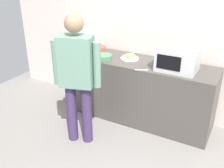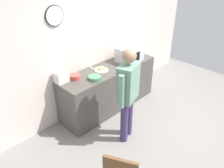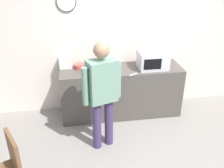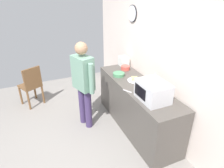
{
  "view_description": "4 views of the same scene",
  "coord_description": "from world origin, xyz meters",
  "px_view_note": "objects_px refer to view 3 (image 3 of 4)",
  "views": [
    {
      "loc": [
        1.16,
        -2.03,
        2.19
      ],
      "look_at": [
        -0.38,
        0.79,
        0.69
      ],
      "focal_mm": 42.72,
      "sensor_mm": 36.0,
      "label": 1
    },
    {
      "loc": [
        -2.96,
        -1.62,
        2.85
      ],
      "look_at": [
        -0.51,
        0.81,
        0.85
      ],
      "focal_mm": 36.33,
      "sensor_mm": 36.0,
      "label": 2
    },
    {
      "loc": [
        -0.95,
        -2.75,
        2.61
      ],
      "look_at": [
        -0.43,
        0.69,
        0.88
      ],
      "focal_mm": 40.09,
      "sensor_mm": 36.0,
      "label": 3
    },
    {
      "loc": [
        2.53,
        -0.46,
        2.49
      ],
      "look_at": [
        -0.49,
        0.86,
        0.85
      ],
      "focal_mm": 31.58,
      "sensor_mm": 36.0,
      "label": 4
    }
  ],
  "objects_px": {
    "fork_utensil": "(133,74)",
    "spoon_utensil": "(106,64)",
    "cereal_bowl": "(94,72)",
    "salad_bowl": "(79,66)",
    "microwave": "(153,60)",
    "toaster": "(66,62)",
    "person_standing": "(102,90)",
    "sandwich_plate": "(112,67)"
  },
  "relations": [
    {
      "from": "salad_bowl",
      "to": "spoon_utensil",
      "type": "distance_m",
      "value": 0.51
    },
    {
      "from": "salad_bowl",
      "to": "fork_utensil",
      "type": "distance_m",
      "value": 0.96
    },
    {
      "from": "cereal_bowl",
      "to": "fork_utensil",
      "type": "xyz_separation_m",
      "value": [
        0.64,
        -0.14,
        -0.03
      ]
    },
    {
      "from": "person_standing",
      "to": "spoon_utensil",
      "type": "bearing_deg",
      "value": 79.66
    },
    {
      "from": "cereal_bowl",
      "to": "salad_bowl",
      "type": "bearing_deg",
      "value": 131.34
    },
    {
      "from": "spoon_utensil",
      "to": "toaster",
      "type": "bearing_deg",
      "value": -175.96
    },
    {
      "from": "microwave",
      "to": "cereal_bowl",
      "type": "relative_size",
      "value": 2.19
    },
    {
      "from": "fork_utensil",
      "to": "spoon_utensil",
      "type": "distance_m",
      "value": 0.66
    },
    {
      "from": "microwave",
      "to": "spoon_utensil",
      "type": "relative_size",
      "value": 2.94
    },
    {
      "from": "toaster",
      "to": "spoon_utensil",
      "type": "xyz_separation_m",
      "value": [
        0.72,
        0.05,
        -0.1
      ]
    },
    {
      "from": "microwave",
      "to": "salad_bowl",
      "type": "xyz_separation_m",
      "value": [
        -1.27,
        0.18,
        -0.11
      ]
    },
    {
      "from": "sandwich_plate",
      "to": "cereal_bowl",
      "type": "relative_size",
      "value": 1.15
    },
    {
      "from": "salad_bowl",
      "to": "toaster",
      "type": "xyz_separation_m",
      "value": [
        -0.23,
        0.08,
        0.06
      ]
    },
    {
      "from": "salad_bowl",
      "to": "toaster",
      "type": "bearing_deg",
      "value": 161.95
    },
    {
      "from": "toaster",
      "to": "fork_utensil",
      "type": "height_order",
      "value": "toaster"
    },
    {
      "from": "microwave",
      "to": "cereal_bowl",
      "type": "distance_m",
      "value": 1.04
    },
    {
      "from": "cereal_bowl",
      "to": "person_standing",
      "type": "xyz_separation_m",
      "value": [
        0.05,
        -0.73,
        0.03
      ]
    },
    {
      "from": "fork_utensil",
      "to": "person_standing",
      "type": "bearing_deg",
      "value": -134.93
    },
    {
      "from": "microwave",
      "to": "sandwich_plate",
      "type": "bearing_deg",
      "value": 172.87
    },
    {
      "from": "toaster",
      "to": "fork_utensil",
      "type": "distance_m",
      "value": 1.21
    },
    {
      "from": "sandwich_plate",
      "to": "fork_utensil",
      "type": "bearing_deg",
      "value": -44.93
    },
    {
      "from": "cereal_bowl",
      "to": "toaster",
      "type": "height_order",
      "value": "toaster"
    },
    {
      "from": "toaster",
      "to": "spoon_utensil",
      "type": "bearing_deg",
      "value": 4.04
    },
    {
      "from": "cereal_bowl",
      "to": "person_standing",
      "type": "height_order",
      "value": "person_standing"
    },
    {
      "from": "person_standing",
      "to": "salad_bowl",
      "type": "bearing_deg",
      "value": 105.95
    },
    {
      "from": "spoon_utensil",
      "to": "cereal_bowl",
      "type": "bearing_deg",
      "value": -123.22
    },
    {
      "from": "fork_utensil",
      "to": "spoon_utensil",
      "type": "height_order",
      "value": "same"
    },
    {
      "from": "salad_bowl",
      "to": "spoon_utensil",
      "type": "relative_size",
      "value": 1.11
    },
    {
      "from": "cereal_bowl",
      "to": "fork_utensil",
      "type": "relative_size",
      "value": 1.34
    },
    {
      "from": "salad_bowl",
      "to": "microwave",
      "type": "bearing_deg",
      "value": -8.05
    },
    {
      "from": "cereal_bowl",
      "to": "person_standing",
      "type": "bearing_deg",
      "value": -85.96
    },
    {
      "from": "spoon_utensil",
      "to": "microwave",
      "type": "bearing_deg",
      "value": -21.49
    },
    {
      "from": "person_standing",
      "to": "microwave",
      "type": "bearing_deg",
      "value": 39.72
    },
    {
      "from": "sandwich_plate",
      "to": "person_standing",
      "type": "distance_m",
      "value": 0.95
    },
    {
      "from": "salad_bowl",
      "to": "cereal_bowl",
      "type": "distance_m",
      "value": 0.35
    },
    {
      "from": "salad_bowl",
      "to": "person_standing",
      "type": "relative_size",
      "value": 0.11
    },
    {
      "from": "fork_utensil",
      "to": "person_standing",
      "type": "xyz_separation_m",
      "value": [
        -0.59,
        -0.59,
        0.06
      ]
    },
    {
      "from": "salad_bowl",
      "to": "cereal_bowl",
      "type": "bearing_deg",
      "value": -48.66
    },
    {
      "from": "sandwich_plate",
      "to": "salad_bowl",
      "type": "bearing_deg",
      "value": 170.78
    },
    {
      "from": "cereal_bowl",
      "to": "fork_utensil",
      "type": "height_order",
      "value": "cereal_bowl"
    },
    {
      "from": "microwave",
      "to": "toaster",
      "type": "xyz_separation_m",
      "value": [
        -1.5,
        0.26,
        -0.05
      ]
    },
    {
      "from": "sandwich_plate",
      "to": "toaster",
      "type": "distance_m",
      "value": 0.81
    }
  ]
}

